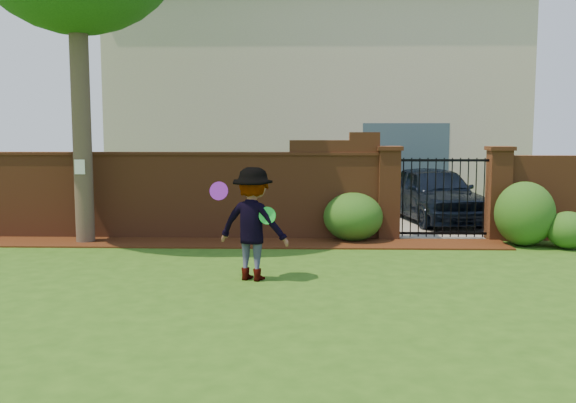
{
  "coord_description": "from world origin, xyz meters",
  "views": [
    {
      "loc": [
        0.75,
        -8.74,
        2.19
      ],
      "look_at": [
        0.45,
        1.4,
        1.05
      ],
      "focal_mm": 39.44,
      "sensor_mm": 36.0,
      "label": 1
    }
  ],
  "objects_px": {
    "car": "(438,195)",
    "frisbee_purple": "(219,191)",
    "frisbee_green": "(267,216)",
    "man": "(252,224)"
  },
  "relations": [
    {
      "from": "car",
      "to": "frisbee_purple",
      "type": "bearing_deg",
      "value": -136.09
    },
    {
      "from": "car",
      "to": "frisbee_green",
      "type": "height_order",
      "value": "car"
    },
    {
      "from": "car",
      "to": "frisbee_green",
      "type": "bearing_deg",
      "value": -130.92
    },
    {
      "from": "man",
      "to": "frisbee_green",
      "type": "height_order",
      "value": "man"
    },
    {
      "from": "frisbee_purple",
      "to": "frisbee_green",
      "type": "xyz_separation_m",
      "value": [
        0.71,
        -0.13,
        -0.34
      ]
    },
    {
      "from": "man",
      "to": "car",
      "type": "bearing_deg",
      "value": -103.95
    },
    {
      "from": "man",
      "to": "frisbee_green",
      "type": "bearing_deg",
      "value": 164.33
    },
    {
      "from": "man",
      "to": "frisbee_purple",
      "type": "height_order",
      "value": "man"
    },
    {
      "from": "frisbee_purple",
      "to": "car",
      "type": "bearing_deg",
      "value": 53.76
    },
    {
      "from": "car",
      "to": "frisbee_purple",
      "type": "height_order",
      "value": "frisbee_purple"
    }
  ]
}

